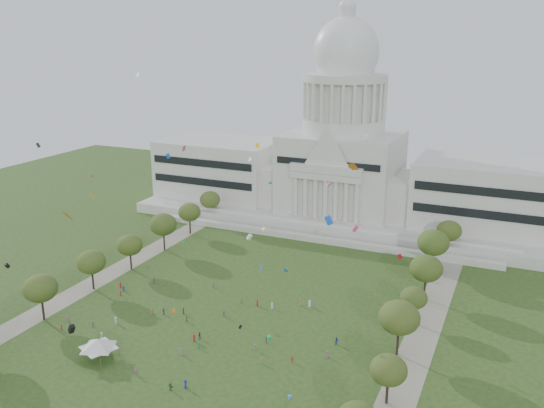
% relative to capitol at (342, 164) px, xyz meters
% --- Properties ---
extents(ground, '(400.00, 400.00, 0.00)m').
position_rel_capitol_xyz_m(ground, '(0.00, -113.59, -22.30)').
color(ground, '#2C481B').
rests_on(ground, ground).
extents(capitol, '(160.00, 64.50, 91.30)m').
position_rel_capitol_xyz_m(capitol, '(0.00, 0.00, 0.00)').
color(capitol, beige).
rests_on(capitol, ground).
extents(path_left, '(8.00, 160.00, 0.04)m').
position_rel_capitol_xyz_m(path_left, '(-48.00, -83.59, -22.28)').
color(path_left, gray).
rests_on(path_left, ground).
extents(path_right, '(8.00, 160.00, 0.04)m').
position_rel_capitol_xyz_m(path_right, '(48.00, -83.59, -22.28)').
color(path_right, gray).
rests_on(path_right, ground).
extents(row_tree_l_1, '(8.86, 8.86, 12.59)m').
position_rel_capitol_xyz_m(row_tree_l_1, '(-44.07, -116.55, -13.34)').
color(row_tree_l_1, black).
rests_on(row_tree_l_1, ground).
extents(row_tree_r_1, '(7.58, 7.58, 10.78)m').
position_rel_capitol_xyz_m(row_tree_r_1, '(46.22, -115.34, -14.64)').
color(row_tree_r_1, black).
rests_on(row_tree_r_1, ground).
extents(row_tree_l_2, '(8.42, 8.42, 11.97)m').
position_rel_capitol_xyz_m(row_tree_l_2, '(-45.04, -96.29, -13.79)').
color(row_tree_l_2, black).
rests_on(row_tree_l_2, ground).
extents(row_tree_r_2, '(9.55, 9.55, 13.58)m').
position_rel_capitol_xyz_m(row_tree_r_2, '(44.17, -96.15, -12.64)').
color(row_tree_r_2, black).
rests_on(row_tree_r_2, ground).
extents(row_tree_l_3, '(8.12, 8.12, 11.55)m').
position_rel_capitol_xyz_m(row_tree_l_3, '(-44.09, -79.67, -14.09)').
color(row_tree_l_3, black).
rests_on(row_tree_l_3, ground).
extents(row_tree_r_3, '(7.01, 7.01, 9.98)m').
position_rel_capitol_xyz_m(row_tree_r_3, '(44.40, -79.10, -15.21)').
color(row_tree_r_3, black).
rests_on(row_tree_r_3, ground).
extents(row_tree_l_4, '(9.29, 9.29, 13.21)m').
position_rel_capitol_xyz_m(row_tree_l_4, '(-44.08, -61.17, -12.90)').
color(row_tree_l_4, black).
rests_on(row_tree_l_4, ground).
extents(row_tree_r_4, '(9.19, 9.19, 13.06)m').
position_rel_capitol_xyz_m(row_tree_r_4, '(44.76, -63.55, -13.01)').
color(row_tree_r_4, black).
rests_on(row_tree_r_4, ground).
extents(row_tree_l_5, '(8.33, 8.33, 11.85)m').
position_rel_capitol_xyz_m(row_tree_l_5, '(-45.22, -42.58, -13.88)').
color(row_tree_l_5, black).
rests_on(row_tree_l_5, ground).
extents(row_tree_r_5, '(9.82, 9.82, 13.96)m').
position_rel_capitol_xyz_m(row_tree_r_5, '(43.49, -43.40, -12.37)').
color(row_tree_r_5, black).
rests_on(row_tree_r_5, ground).
extents(row_tree_l_6, '(8.19, 8.19, 11.64)m').
position_rel_capitol_xyz_m(row_tree_l_6, '(-46.87, -24.45, -14.02)').
color(row_tree_l_6, black).
rests_on(row_tree_l_6, ground).
extents(row_tree_r_6, '(8.42, 8.42, 11.97)m').
position_rel_capitol_xyz_m(row_tree_r_6, '(45.96, -25.46, -13.79)').
color(row_tree_r_6, black).
rests_on(row_tree_r_6, ground).
extents(event_tent, '(12.38, 12.38, 5.26)m').
position_rel_capitol_xyz_m(event_tent, '(-18.06, -125.78, -18.22)').
color(event_tent, '#4C4C4C').
rests_on(event_tent, ground).
extents(person_0, '(0.93, 0.93, 1.63)m').
position_rel_capitol_xyz_m(person_0, '(29.68, -103.85, -21.48)').
color(person_0, '#994C8C').
rests_on(person_0, ground).
extents(person_2, '(1.14, 1.07, 2.01)m').
position_rel_capitol_xyz_m(person_2, '(29.98, -97.54, -21.29)').
color(person_2, navy).
rests_on(person_2, ground).
extents(person_3, '(0.83, 1.19, 1.68)m').
position_rel_capitol_xyz_m(person_3, '(13.11, -107.74, -21.46)').
color(person_3, '#994C8C').
rests_on(person_3, ground).
extents(person_4, '(0.69, 1.14, 1.87)m').
position_rel_capitol_xyz_m(person_4, '(-1.69, -108.50, -21.36)').
color(person_4, '#4C4C51').
rests_on(person_4, ground).
extents(person_5, '(1.18, 1.54, 1.55)m').
position_rel_capitol_xyz_m(person_5, '(-9.26, -102.35, -21.52)').
color(person_5, olive).
rests_on(person_5, ground).
extents(person_6, '(0.91, 1.12, 1.98)m').
position_rel_capitol_xyz_m(person_6, '(6.11, -127.35, -21.31)').
color(person_6, navy).
rests_on(person_6, ground).
extents(person_7, '(0.81, 0.76, 1.79)m').
position_rel_capitol_xyz_m(person_7, '(-6.33, -127.72, -21.40)').
color(person_7, '#994C8C').
rests_on(person_7, ground).
extents(person_8, '(1.01, 0.78, 1.84)m').
position_rel_capitol_xyz_m(person_8, '(-17.05, -101.32, -21.38)').
color(person_8, '#4C4C51').
rests_on(person_8, ground).
extents(person_9, '(1.03, 0.97, 1.45)m').
position_rel_capitol_xyz_m(person_9, '(23.03, -109.02, -21.57)').
color(person_9, '#B21E1E').
rests_on(person_9, ground).
extents(person_10, '(0.57, 0.96, 1.59)m').
position_rel_capitol_xyz_m(person_10, '(13.97, -103.48, -21.50)').
color(person_10, '#994C8C').
rests_on(person_10, ground).
extents(person_11, '(1.73, 0.95, 1.76)m').
position_rel_capitol_xyz_m(person_11, '(3.76, -129.39, -21.42)').
color(person_11, '#33723F').
rests_on(person_11, ground).
extents(distant_crowd, '(55.74, 38.17, 1.92)m').
position_rel_capitol_xyz_m(distant_crowd, '(-12.24, -99.45, -21.44)').
color(distant_crowd, '#994C8C').
rests_on(distant_crowd, ground).
extents(kite_swarm, '(83.72, 101.48, 59.39)m').
position_rel_capitol_xyz_m(kite_swarm, '(6.49, -104.44, 6.35)').
color(kite_swarm, white).
rests_on(kite_swarm, ground).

